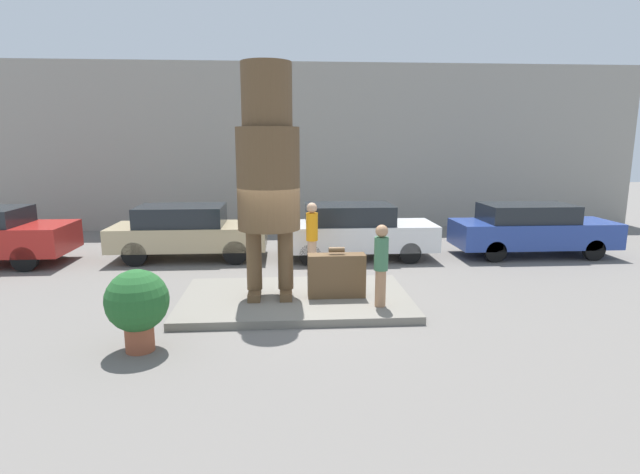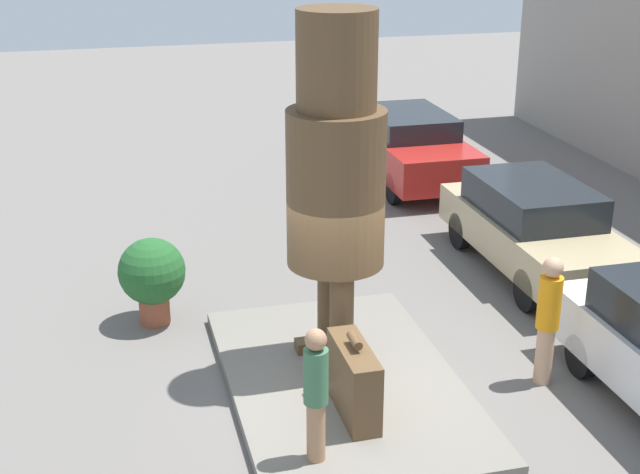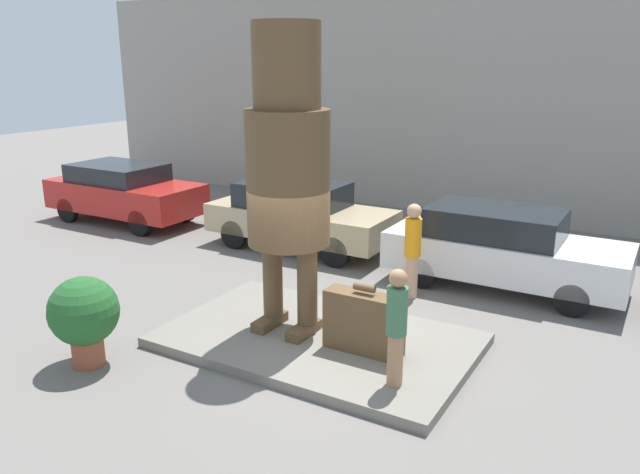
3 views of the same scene
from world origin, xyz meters
The scene contains 11 objects.
ground_plane centered at (0.00, 0.00, 0.00)m, with size 60.00×60.00×0.00m, color slate.
pedestal centered at (0.00, 0.00, 0.08)m, with size 4.89×3.04×0.16m.
building_backdrop centered at (0.00, 9.60, 3.19)m, with size 28.00×0.60×6.38m.
statue_figure centered at (-0.54, 0.03, 2.98)m, with size 1.30×1.30×4.82m.
giant_suitcase centered at (0.87, -0.11, 0.63)m, with size 1.22×0.37×1.08m.
tourist centered at (1.69, -0.81, 1.08)m, with size 0.28×0.28×1.67m.
parked_car_tan centered at (-3.07, 4.34, 0.84)m, with size 4.48×1.82×1.59m.
parked_car_white centered at (1.84, 4.09, 0.84)m, with size 4.60×1.79×1.61m.
parked_car_blue centered at (7.25, 4.04, 0.83)m, with size 4.78×1.70×1.58m.
planter_pot centered at (-2.65, -2.31, 0.82)m, with size 1.03×1.03×1.39m.
worker_hivis centered at (0.51, 2.69, 1.01)m, with size 0.31×0.31×1.85m.
Camera 1 is at (-0.20, -10.33, 3.45)m, focal length 28.00 mm.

